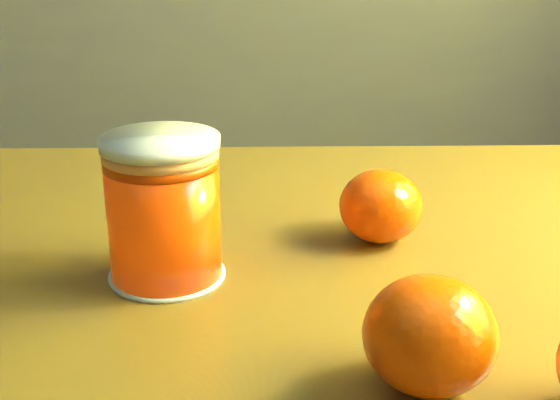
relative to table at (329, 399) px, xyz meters
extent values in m
cube|color=brown|center=(0.00, 0.00, 0.07)|extent=(0.97, 0.73, 0.04)
cylinder|color=#F43D04|center=(-0.11, 0.03, 0.13)|extent=(0.07, 0.07, 0.09)
cylinder|color=#ED9D60|center=(-0.11, 0.03, 0.18)|extent=(0.08, 0.08, 0.01)
cylinder|color=silver|center=(-0.11, 0.03, 0.18)|extent=(0.08, 0.08, 0.00)
ellipsoid|color=#ED4B04|center=(0.03, -0.12, 0.12)|extent=(0.08, 0.08, 0.06)
ellipsoid|color=#ED4B04|center=(0.05, 0.07, 0.11)|extent=(0.08, 0.08, 0.05)
camera|label=1|loc=(-0.09, -0.45, 0.33)|focal=50.00mm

